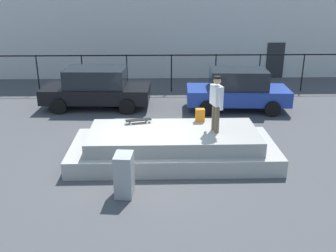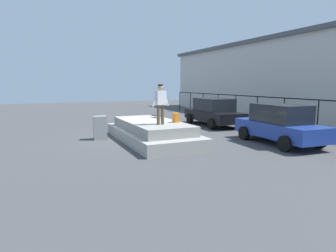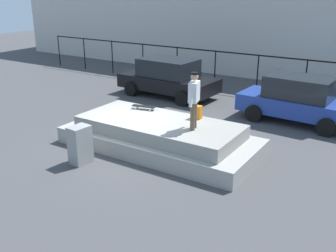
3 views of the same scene
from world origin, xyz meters
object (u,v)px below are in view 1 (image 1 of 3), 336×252
Objects in this scene: skateboard at (138,120)px; utility_box at (124,175)px; backpack at (200,115)px; skateboarder at (216,100)px; car_black_sedan_near at (96,88)px; car_blue_sedan_mid at (238,90)px.

utility_box reaches higher than skateboard.
backpack is (1.96, 0.12, 0.11)m from skateboard.
skateboarder reaches higher than backpack.
car_black_sedan_near is at bearing 113.35° from skateboard.
utility_box is (1.78, -7.49, -0.32)m from car_black_sedan_near.
skateboarder is 2.59m from skateboard.
skateboarder reaches higher than utility_box.
car_blue_sedan_mid is at bearing 59.89° from backpack.
backpack is at bearing 112.16° from skateboarder.
car_blue_sedan_mid is 3.91× the size of utility_box.
skateboarder reaches higher than skateboard.
car_black_sedan_near is (-3.99, 4.58, -0.26)m from backpack.
backpack is at bearing -48.94° from car_black_sedan_near.
backpack is 0.10× the size of car_blue_sedan_mid.
skateboard is 0.75× the size of utility_box.
backpack is 6.08m from car_black_sedan_near.
backpack is at bearing 57.99° from utility_box.
skateboard is at bearing -133.67° from car_blue_sedan_mid.
utility_box is at bearing -130.67° from backpack.
skateboard is 2.01× the size of backpack.
skateboard is at bearing 90.13° from utility_box.
skateboarder is 7.05m from car_black_sedan_near.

